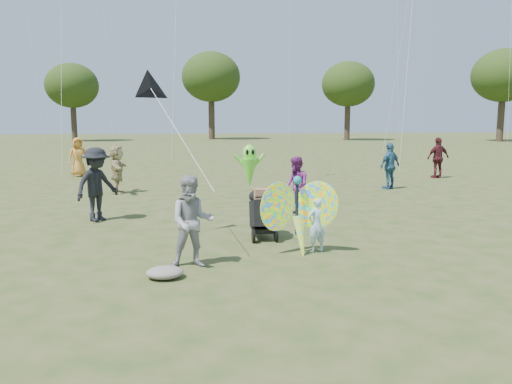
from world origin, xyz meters
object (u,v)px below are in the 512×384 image
Objects in this scene: adult_man at (192,222)px; crowd_d at (117,169)px; child_girl at (317,225)px; crowd_g at (78,157)px; alien_kite at (249,168)px; crowd_h at (438,158)px; jogging_stroller at (262,210)px; crowd_b at (97,184)px; butterfly_kite at (298,216)px; crowd_c at (390,166)px; crowd_e at (296,186)px.

crowd_d reaches higher than adult_man.
child_girl is 0.62× the size of crowd_g.
crowd_g is 9.81m from alien_kite.
alien_kite is (-8.81, -4.19, 0.08)m from crowd_h.
crowd_g is (-7.16, 13.99, 0.33)m from child_girl.
crowd_h is (8.42, 11.08, 0.35)m from child_girl.
alien_kite reaches higher than crowd_d.
child_girl is 1.56m from jogging_stroller.
crowd_b is at bearing -56.94° from child_girl.
crowd_h is 14.19m from butterfly_kite.
crowd_d reaches higher than jogging_stroller.
crowd_d is 13.46m from crowd_h.
crowd_h reaches higher than adult_man.
alien_kite is at bearing -14.97° from crowd_c.
crowd_h is (13.10, 7.37, -0.04)m from crowd_b.
crowd_g is (-12.13, 5.84, 0.02)m from crowd_c.
crowd_c is (9.65, 4.45, -0.08)m from crowd_b.
crowd_g is 14.17m from jogging_stroller.
adult_man is 0.91× the size of crowd_h.
butterfly_kite is at bearing -88.95° from crowd_b.
crowd_h reaches higher than child_girl.
crowd_d is (-4.78, 8.49, 0.30)m from child_girl.
crowd_b is 1.07× the size of butterfly_kite.
child_girl is at bearing 30.37° from crowd_c.
crowd_e is at bearing -74.17° from crowd_g.
crowd_b reaches higher than butterfly_kite.
adult_man is 15.95m from crowd_h.
crowd_d is at bearing -87.09° from crowd_g.
adult_man is 15.40m from crowd_g.
crowd_b reaches higher than crowd_d.
crowd_e is 0.91× the size of crowd_g.
crowd_c is 0.98× the size of butterfly_kite.
adult_man is at bearing -3.26° from child_girl.
adult_man is at bearing -163.50° from butterfly_kite.
crowd_d is 4.68m from alien_kite.
crowd_c is 4.53m from crowd_h.
crowd_d is (-2.40, 9.14, 0.03)m from adult_man.
crowd_h is at bearing 45.25° from adult_man.
crowd_d reaches higher than crowd_e.
crowd_h reaches higher than crowd_c.
crowd_g is at bearing 133.60° from alien_kite.
crowd_c reaches higher than jogging_stroller.
crowd_b is 15.03m from crowd_h.
adult_man is at bearing -165.99° from crowd_d.
butterfly_kite reaches higher than child_girl.
adult_man is 0.95× the size of crowd_c.
crowd_d is 5.99m from crowd_g.
crowd_b reaches higher than crowd_g.
adult_man is 0.92× the size of butterfly_kite.
adult_man reaches higher than crowd_e.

